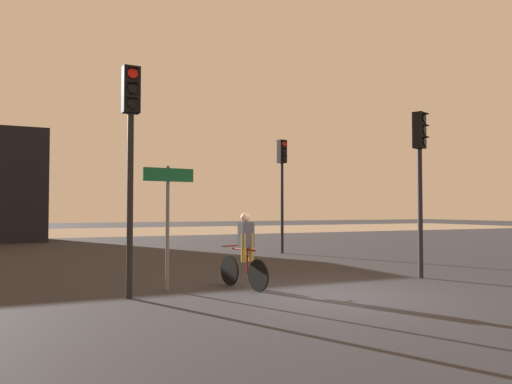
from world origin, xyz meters
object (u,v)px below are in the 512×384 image
traffic_light_near_left (131,137)px  cyclist (245,250)px  traffic_light_near_right (420,162)px  direction_sign_post (168,209)px  traffic_light_far_right (282,174)px

traffic_light_near_left → cyclist: bearing=-179.4°
traffic_light_near_right → direction_sign_post: 6.33m
traffic_light_near_left → cyclist: size_ratio=2.64×
traffic_light_far_right → traffic_light_near_left: (-7.22, -7.50, 0.02)m
direction_sign_post → cyclist: bearing=158.8°
traffic_light_near_right → direction_sign_post: bearing=-32.2°
traffic_light_near_right → traffic_light_near_left: size_ratio=0.93×
traffic_light_near_right → direction_sign_post: size_ratio=1.58×
traffic_light_near_left → cyclist: (2.46, 0.14, -2.27)m
traffic_light_near_right → cyclist: (-4.61, 0.28, -2.05)m
direction_sign_post → traffic_light_near_left: bearing=26.5°
traffic_light_far_right → traffic_light_near_left: size_ratio=0.99×
cyclist → traffic_light_near_right: bearing=-16.0°
direction_sign_post → traffic_light_near_right: bearing=167.3°
traffic_light_near_right → cyclist: 5.05m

